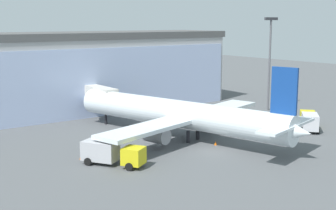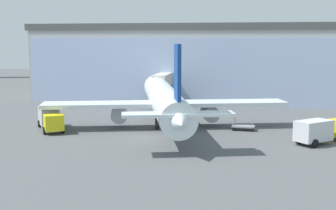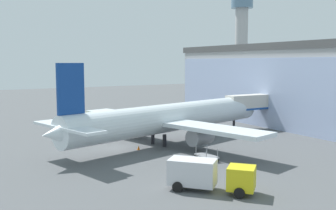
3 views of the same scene
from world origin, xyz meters
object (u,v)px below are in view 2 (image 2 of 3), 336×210
(fuel_truck, at_px, (322,130))
(baggage_cart, at_px, (243,126))
(jet_bridge, at_px, (164,81))
(catering_truck, at_px, (50,118))
(airplane, at_px, (164,100))
(safety_cone_nose, at_px, (170,132))
(safety_cone_wingtip, at_px, (51,122))

(fuel_truck, height_order, baggage_cart, fuel_truck)
(jet_bridge, relative_size, catering_truck, 1.52)
(catering_truck, bearing_deg, airplane, 77.48)
(airplane, distance_m, baggage_cart, 10.73)
(safety_cone_nose, bearing_deg, safety_cone_wingtip, 163.41)
(airplane, bearing_deg, catering_truck, 94.30)
(fuel_truck, relative_size, safety_cone_wingtip, 12.68)
(jet_bridge, bearing_deg, airplane, -170.05)
(airplane, xyz_separation_m, baggage_cart, (10.23, -1.44, -2.92))
(fuel_truck, xyz_separation_m, baggage_cart, (-8.41, 6.20, -0.97))
(catering_truck, xyz_separation_m, fuel_truck, (32.53, -3.14, 0.00))
(safety_cone_nose, bearing_deg, fuel_truck, -7.17)
(fuel_truck, relative_size, safety_cone_nose, 12.68)
(baggage_cart, height_order, safety_cone_wingtip, baggage_cart)
(fuel_truck, distance_m, baggage_cart, 10.49)
(jet_bridge, height_order, fuel_truck, jet_bridge)
(baggage_cart, distance_m, safety_cone_wingtip, 25.81)
(safety_cone_wingtip, bearing_deg, airplane, 1.51)
(baggage_cart, bearing_deg, fuel_truck, -30.73)
(jet_bridge, xyz_separation_m, safety_cone_wingtip, (-12.67, -19.05, -3.99))
(catering_truck, distance_m, fuel_truck, 32.68)
(baggage_cart, bearing_deg, safety_cone_nose, -149.60)
(safety_cone_nose, bearing_deg, jet_bridge, 100.21)
(airplane, height_order, safety_cone_nose, airplane)
(catering_truck, bearing_deg, baggage_cart, 66.76)
(fuel_truck, bearing_deg, catering_truck, 133.90)
(airplane, xyz_separation_m, safety_cone_nose, (1.45, -5.48, -3.15))
(fuel_truck, bearing_deg, safety_cone_nose, 132.23)
(safety_cone_nose, distance_m, safety_cone_wingtip, 17.76)
(jet_bridge, relative_size, baggage_cart, 3.82)
(jet_bridge, relative_size, safety_cone_nose, 20.47)
(airplane, bearing_deg, safety_cone_nose, -178.82)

